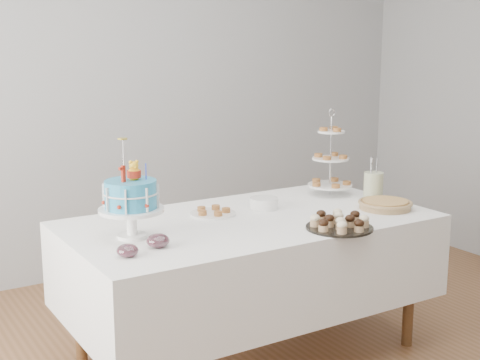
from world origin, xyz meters
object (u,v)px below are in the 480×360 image
tiered_stand (331,159)px  plate_stack (264,203)px  jam_bowl_b (158,241)px  table (250,260)px  birthday_cake (131,211)px  pie (385,204)px  pastry_plate (213,212)px  utensil_pitcher (373,185)px  jam_bowl_a (127,251)px  cupcake_tray (340,222)px

tiered_stand → plate_stack: tiered_stand is taller
jam_bowl_b → table: bearing=18.1°
birthday_cake → pie: bearing=-20.8°
birthday_cake → plate_stack: (0.85, 0.14, -0.10)m
jam_bowl_b → tiered_stand: bearing=17.5°
pastry_plate → utensil_pitcher: size_ratio=0.98×
table → pie: bearing=-16.3°
plate_stack → jam_bowl_a: (-0.97, -0.40, -0.00)m
plate_stack → utensil_pitcher: 0.68m
pie → plate_stack: size_ratio=1.89×
tiered_stand → jam_bowl_b: (-1.34, -0.42, -0.19)m
cupcake_tray → plate_stack: size_ratio=2.11×
tiered_stand → plate_stack: (-0.54, -0.08, -0.19)m
birthday_cake → plate_stack: 0.86m
pastry_plate → jam_bowl_b: bearing=-143.2°
pie → jam_bowl_b: 1.38m
pastry_plate → jam_bowl_b: (-0.49, -0.37, 0.01)m
plate_stack → pastry_plate: size_ratio=0.64×
plate_stack → jam_bowl_b: (-0.80, -0.34, -0.00)m
utensil_pitcher → tiered_stand: bearing=110.6°
tiered_stand → pastry_plate: bearing=-176.4°
table → utensil_pitcher: (0.84, -0.03, 0.32)m
jam_bowl_a → pastry_plate: bearing=32.6°
table → utensil_pitcher: 0.90m
jam_bowl_a → table: bearing=18.0°
birthday_cake → utensil_pitcher: (1.50, -0.02, -0.04)m
table → utensil_pitcher: utensil_pitcher is taller
table → plate_stack: (0.18, 0.14, 0.26)m
cupcake_tray → jam_bowl_b: size_ratio=3.17×
jam_bowl_a → utensil_pitcher: (1.63, 0.23, 0.06)m
tiered_stand → jam_bowl_b: bearing=-162.5°
tiered_stand → utensil_pitcher: bearing=-63.6°
table → jam_bowl_b: 0.70m
table → pie: pie is taller
cupcake_tray → pastry_plate: bearing=125.4°
utensil_pitcher → cupcake_tray: bearing=-152.5°
birthday_cake → tiered_stand: size_ratio=0.91×
utensil_pitcher → pie: bearing=-120.2°
birthday_cake → pie: birthday_cake is taller
tiered_stand → jam_bowl_a: tiered_stand is taller
cupcake_tray → plate_stack: cupcake_tray is taller
table → plate_stack: size_ratio=12.09×
table → cupcake_tray: 0.55m
jam_bowl_b → utensil_pitcher: utensil_pitcher is taller
cupcake_tray → birthday_cake: bearing=157.1°
pie → jam_bowl_a: size_ratio=3.15×
cupcake_tray → table: bearing=124.3°
tiered_stand → jam_bowl_b: size_ratio=4.95×
pastry_plate → cupcake_tray: bearing=-54.6°
pie → utensil_pitcher: bearing=65.5°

